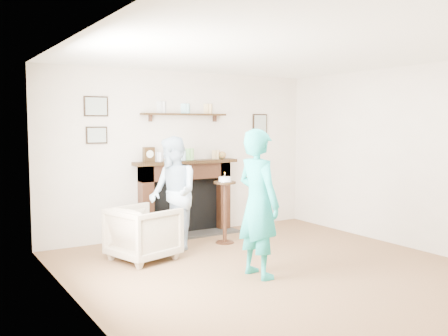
{
  "coord_description": "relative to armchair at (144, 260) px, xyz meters",
  "views": [
    {
      "loc": [
        -3.49,
        -4.38,
        1.72
      ],
      "look_at": [
        -0.23,
        0.9,
        1.16
      ],
      "focal_mm": 40.0,
      "sensor_mm": 36.0,
      "label": 1
    }
  ],
  "objects": [
    {
      "name": "woman",
      "position": [
        0.83,
        -1.31,
        0.0
      ],
      "size": [
        0.44,
        0.63,
        1.65
      ],
      "primitive_type": "imported",
      "rotation": [
        0.0,
        0.0,
        1.65
      ],
      "color": "teal",
      "rests_on": "ground"
    },
    {
      "name": "man",
      "position": [
        0.53,
        0.25,
        0.0
      ],
      "size": [
        0.62,
        0.78,
        1.55
      ],
      "primitive_type": "imported",
      "rotation": [
        0.0,
        0.0,
        -1.62
      ],
      "color": "silver",
      "rests_on": "ground"
    },
    {
      "name": "pedestal_table",
      "position": [
        1.33,
        0.21,
        0.63
      ],
      "size": [
        0.32,
        0.32,
        1.02
      ],
      "color": "black",
      "rests_on": "ground"
    },
    {
      "name": "ground",
      "position": [
        1.12,
        -1.39,
        0.0
      ],
      "size": [
        5.0,
        5.0,
        0.0
      ],
      "primitive_type": "plane",
      "color": "brown",
      "rests_on": "ground"
    },
    {
      "name": "room_shell",
      "position": [
        1.12,
        -0.7,
        1.62
      ],
      "size": [
        4.54,
        5.02,
        2.52
      ],
      "color": "beige",
      "rests_on": "ground"
    },
    {
      "name": "armchair",
      "position": [
        0.0,
        0.0,
        0.0
      ],
      "size": [
        0.92,
        0.91,
        0.68
      ],
      "primitive_type": "imported",
      "rotation": [
        0.0,
        0.0,
        1.85
      ],
      "color": "tan",
      "rests_on": "ground"
    }
  ]
}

